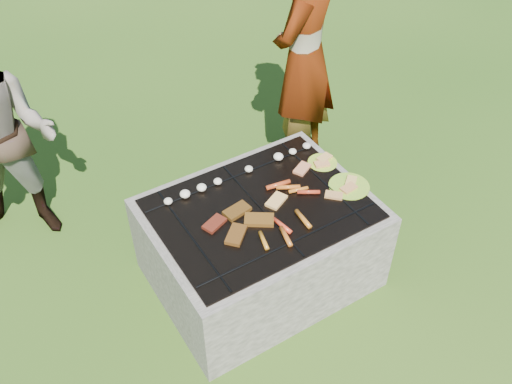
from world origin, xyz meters
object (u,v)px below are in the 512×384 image
fire_pit (260,246)px  cook (305,58)px  plate_far (323,162)px  plate_near (349,186)px

fire_pit → cook: bearing=43.5°
fire_pit → cook: 1.41m
fire_pit → cook: cook is taller
plate_far → cook: 0.86m
fire_pit → plate_near: plate_near is taller
plate_far → plate_near: size_ratio=0.79×
fire_pit → cook: size_ratio=0.72×
plate_far → plate_near: (-0.00, -0.27, -0.00)m
plate_far → plate_near: same height
fire_pit → plate_near: size_ratio=4.43×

